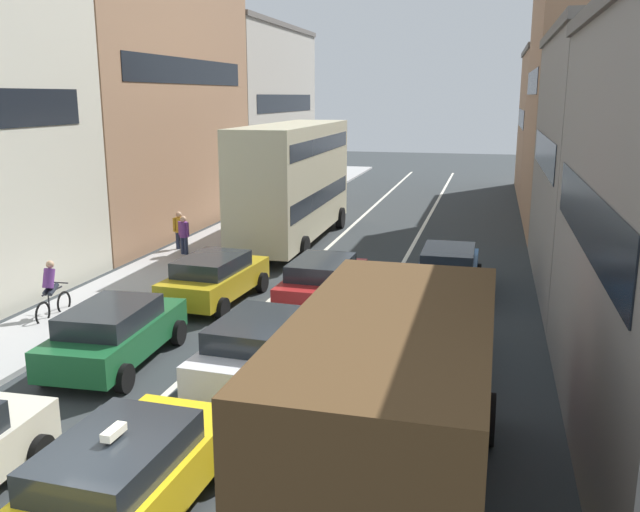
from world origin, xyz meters
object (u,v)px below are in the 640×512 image
removalist_box_truck (399,406)px  sedan_centre_lane_second (260,346)px  taxi_centre_lane_front (123,478)px  bus_mid_queue_primary (294,178)px  cyclist_on_sidewalk (51,291)px  hatchback_centre_lane_third (323,281)px  pedestrian_near_kerb (184,234)px  pedestrian_mid_sidewalk (179,229)px  wagon_right_lane_far (448,268)px  sedan_left_lane_third (215,277)px  sedan_right_lane_behind_truck (422,327)px  wagon_left_lane_second (115,332)px

removalist_box_truck → sedan_centre_lane_second: removalist_box_truck is taller
taxi_centre_lane_front → bus_mid_queue_primary: bus_mid_queue_primary is taller
bus_mid_queue_primary → cyclist_on_sidewalk: size_ratio=6.09×
hatchback_centre_lane_third → pedestrian_near_kerb: bearing=56.6°
pedestrian_mid_sidewalk → wagon_right_lane_far: bearing=22.2°
taxi_centre_lane_front → sedan_left_lane_third: 11.15m
sedan_left_lane_third → pedestrian_mid_sidewalk: pedestrian_mid_sidewalk is taller
sedan_right_lane_behind_truck → wagon_right_lane_far: same height
wagon_right_lane_far → pedestrian_near_kerb: pedestrian_near_kerb is taller
bus_mid_queue_primary → cyclist_on_sidewalk: (-3.72, -11.58, -1.98)m
wagon_right_lane_far → pedestrian_mid_sidewalk: (-10.95, 3.24, 0.15)m
cyclist_on_sidewalk → sedan_centre_lane_second: bearing=-112.6°
removalist_box_truck → wagon_left_lane_second: (-7.29, 4.65, -1.18)m
wagon_left_lane_second → sedan_centre_lane_second: bearing=-93.5°
hatchback_centre_lane_third → sedan_left_lane_third: same height
cyclist_on_sidewalk → pedestrian_near_kerb: bearing=-5.2°
pedestrian_near_kerb → removalist_box_truck: bearing=53.7°
taxi_centre_lane_front → sedan_right_lane_behind_truck: (3.52, 7.66, -0.00)m
cyclist_on_sidewalk → pedestrian_mid_sidewalk: 8.81m
removalist_box_truck → pedestrian_mid_sidewalk: bearing=35.3°
sedan_right_lane_behind_truck → cyclist_on_sidewalk: 10.42m
sedan_left_lane_third → sedan_right_lane_behind_truck: size_ratio=1.02×
sedan_left_lane_third → wagon_left_lane_second: bearing=180.0°
taxi_centre_lane_front → sedan_left_lane_third: (-3.09, 10.71, -0.00)m
sedan_right_lane_behind_truck → pedestrian_mid_sidewalk: (-10.71, 9.16, 0.15)m
removalist_box_truck → wagon_left_lane_second: bearing=58.0°
wagon_left_lane_second → pedestrian_near_kerb: pedestrian_near_kerb is taller
removalist_box_truck → taxi_centre_lane_front: 4.14m
bus_mid_queue_primary → sedan_centre_lane_second: bearing=-167.4°
hatchback_centre_lane_third → sedan_centre_lane_second: bearing=-178.3°
pedestrian_mid_sidewalk → hatchback_centre_lane_third: bearing=1.3°
hatchback_centre_lane_third → sedan_left_lane_third: bearing=99.6°
hatchback_centre_lane_third → pedestrian_mid_sidewalk: 9.32m
wagon_left_lane_second → pedestrian_mid_sidewalk: 11.90m
cyclist_on_sidewalk → taxi_centre_lane_front: bearing=-142.3°
removalist_box_truck → sedan_centre_lane_second: (-3.68, 4.62, -1.18)m
sedan_centre_lane_second → sedan_left_lane_third: same height
wagon_left_lane_second → sedan_left_lane_third: same height
hatchback_centre_lane_third → removalist_box_truck: bearing=-158.6°
removalist_box_truck → sedan_right_lane_behind_truck: size_ratio=1.79×
taxi_centre_lane_front → hatchback_centre_lane_third: 11.16m
bus_mid_queue_primary → wagon_right_lane_far: bearing=-131.7°
sedan_centre_lane_second → hatchback_centre_lane_third: size_ratio=1.01×
sedan_centre_lane_second → wagon_right_lane_far: same height
taxi_centre_lane_front → wagon_right_lane_far: taxi_centre_lane_front is taller
sedan_centre_lane_second → pedestrian_near_kerb: (-6.77, 10.44, 0.15)m
hatchback_centre_lane_third → bus_mid_queue_primary: bus_mid_queue_primary is taller
sedan_left_lane_third → wagon_right_lane_far: size_ratio=1.02×
taxi_centre_lane_front → bus_mid_queue_primary: bearing=11.2°
taxi_centre_lane_front → sedan_right_lane_behind_truck: 8.43m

